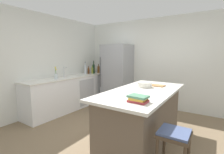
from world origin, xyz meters
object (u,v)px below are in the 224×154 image
bar_stool (174,140)px  syrup_bottle (88,71)px  flower_vase (56,75)px  wine_bottle (94,69)px  kitchen_island (142,116)px  hot_sauce_bottle (99,70)px  whiskey_bottle (99,69)px  refrigerator (117,75)px  sink_faucet (64,71)px  olive_oil_bottle (92,70)px  cookbook_stack (138,99)px  cutting_board (156,85)px  vinegar_bottle (94,70)px  soda_bottle (85,69)px  mixing_bowl (145,85)px

bar_stool → syrup_bottle: (-3.18, 2.07, 0.49)m
flower_vase → wine_bottle: 1.53m
kitchen_island → hot_sauce_bottle: 3.13m
bar_stool → whiskey_bottle: 3.94m
refrigerator → wine_bottle: bearing=-170.3°
sink_faucet → wine_bottle: 1.17m
whiskey_bottle → wine_bottle: wine_bottle is taller
whiskey_bottle → olive_oil_bottle: whiskey_bottle is taller
hot_sauce_bottle → cookbook_stack: bearing=-43.9°
olive_oil_bottle → cutting_board: olive_oil_bottle is taller
wine_bottle → olive_oil_bottle: (0.02, -0.09, -0.05)m
flower_vase → vinegar_bottle: bearing=94.4°
wine_bottle → soda_bottle: size_ratio=1.08×
whiskey_bottle → soda_bottle: (-0.17, -0.47, 0.03)m
olive_oil_bottle → soda_bottle: (-0.13, -0.19, 0.04)m
sink_faucet → olive_oil_bottle: size_ratio=1.09×
flower_vase → syrup_bottle: 1.35m
bar_stool → refrigerator: bearing=133.6°
hot_sauce_bottle → bar_stool: bearing=-39.2°
hot_sauce_bottle → syrup_bottle: (-0.04, -0.49, 0.01)m
sink_faucet → cookbook_stack: 2.94m
vinegar_bottle → cookbook_stack: vinegar_bottle is taller
mixing_bowl → hot_sauce_bottle: bearing=145.9°
vinegar_bottle → syrup_bottle: bearing=-84.0°
whiskey_bottle → cutting_board: bearing=-27.1°
hot_sauce_bottle → soda_bottle: soda_bottle is taller
bar_stool → whiskey_bottle: (-3.05, 2.44, 0.51)m
bar_stool → vinegar_bottle: size_ratio=2.44×
syrup_bottle → soda_bottle: size_ratio=0.62×
syrup_bottle → bar_stool: bearing=-33.1°
flower_vase → sink_faucet: bearing=106.6°
mixing_bowl → vinegar_bottle: bearing=149.9°
wine_bottle → cookbook_stack: 3.49m
refrigerator → sink_faucet: size_ratio=6.19×
vinegar_bottle → wine_bottle: size_ratio=0.65×
olive_oil_bottle → cookbook_stack: olive_oil_bottle is taller
olive_oil_bottle → soda_bottle: bearing=-123.7°
whiskey_bottle → cookbook_stack: size_ratio=1.14×
bar_stool → sink_faucet: (-3.19, 1.08, 0.55)m
kitchen_island → bar_stool: kitchen_island is taller
cookbook_stack → cutting_board: size_ratio=0.81×
bar_stool → sink_faucet: 3.42m
vinegar_bottle → olive_oil_bottle: bearing=-60.7°
bar_stool → cookbook_stack: 0.64m
flower_vase → olive_oil_bottle: bearing=90.4°
mixing_bowl → wine_bottle: bearing=150.9°
whiskey_bottle → cookbook_stack: bearing=-43.5°
flower_vase → cookbook_stack: 2.72m
kitchen_island → refrigerator: 2.38m
olive_oil_bottle → cookbook_stack: 3.41m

